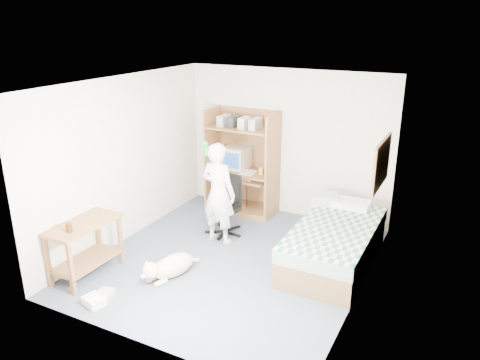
{
  "coord_description": "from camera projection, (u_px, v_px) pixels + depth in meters",
  "views": [
    {
      "loc": [
        2.8,
        -5.19,
        3.28
      ],
      "look_at": [
        -0.11,
        0.48,
        1.05
      ],
      "focal_mm": 35.0,
      "sensor_mm": 36.0,
      "label": 1
    }
  ],
  "objects": [
    {
      "name": "side_desk",
      "position": [
        85.0,
        241.0,
        6.15
      ],
      "size": [
        0.5,
        1.0,
        0.75
      ],
      "color": "brown",
      "rests_on": "floor"
    },
    {
      "name": "computer_hutch",
      "position": [
        243.0,
        166.0,
        8.14
      ],
      "size": [
        1.2,
        0.63,
        1.8
      ],
      "color": "brown",
      "rests_on": "floor"
    },
    {
      "name": "person",
      "position": [
        219.0,
        193.0,
        7.0
      ],
      "size": [
        0.61,
        0.44,
        1.56
      ],
      "primitive_type": "imported",
      "rotation": [
        0.0,
        0.0,
        3.02
      ],
      "color": "white",
      "rests_on": "floor"
    },
    {
      "name": "bed",
      "position": [
        335.0,
        244.0,
        6.51
      ],
      "size": [
        1.02,
        2.02,
        0.66
      ],
      "color": "brown",
      "rests_on": "floor"
    },
    {
      "name": "pencil_cup",
      "position": [
        261.0,
        171.0,
        7.9
      ],
      "size": [
        0.08,
        0.08,
        0.12
      ],
      "primitive_type": "cylinder",
      "color": "gold",
      "rests_on": "computer_hutch"
    },
    {
      "name": "printer",
      "position": [
        324.0,
        199.0,
        7.2
      ],
      "size": [
        0.5,
        0.44,
        0.18
      ],
      "primitive_type": "cube",
      "rotation": [
        0.0,
        0.0,
        0.35
      ],
      "color": "#A8A9A4",
      "rests_on": "printer_cart"
    },
    {
      "name": "dog",
      "position": [
        170.0,
        266.0,
        6.19
      ],
      "size": [
        0.49,
        0.92,
        0.36
      ],
      "rotation": [
        0.0,
        0.0,
        -0.31
      ],
      "color": "beige",
      "rests_on": "floor"
    },
    {
      "name": "parrot",
      "position": [
        207.0,
        150.0,
        6.88
      ],
      "size": [
        0.11,
        0.2,
        0.32
      ],
      "rotation": [
        0.0,
        0.0,
        -0.12
      ],
      "color": "#15921B",
      "rests_on": "person"
    },
    {
      "name": "drink_glass",
      "position": [
        69.0,
        228.0,
        5.8
      ],
      "size": [
        0.08,
        0.08,
        0.12
      ],
      "primitive_type": "cylinder",
      "color": "#401E0A",
      "rests_on": "side_desk"
    },
    {
      "name": "wall_right",
      "position": [
        367.0,
        201.0,
        5.46
      ],
      "size": [
        0.02,
        4.0,
        2.5
      ],
      "primitive_type": "cube",
      "color": "beige",
      "rests_on": "floor"
    },
    {
      "name": "wall_left",
      "position": [
        125.0,
        160.0,
        7.01
      ],
      "size": [
        0.02,
        4.0,
        2.5
      ],
      "primitive_type": "cube",
      "color": "beige",
      "rests_on": "floor"
    },
    {
      "name": "floor",
      "position": [
        232.0,
        261.0,
        6.65
      ],
      "size": [
        4.0,
        4.0,
        0.0
      ],
      "primitive_type": "plane",
      "color": "#414858",
      "rests_on": "ground"
    },
    {
      "name": "office_chair",
      "position": [
        226.0,
        213.0,
        7.42
      ],
      "size": [
        0.53,
        0.53,
        0.94
      ],
      "rotation": [
        0.0,
        0.0,
        -0.12
      ],
      "color": "black",
      "rests_on": "floor"
    },
    {
      "name": "corkboard",
      "position": [
        382.0,
        164.0,
        6.16
      ],
      "size": [
        0.04,
        0.94,
        0.66
      ],
      "color": "olive",
      "rests_on": "wall_right"
    },
    {
      "name": "ceiling",
      "position": [
        230.0,
        83.0,
        5.82
      ],
      "size": [
        3.6,
        4.0,
        0.02
      ],
      "primitive_type": "cube",
      "color": "white",
      "rests_on": "wall_back"
    },
    {
      "name": "floor_box_b",
      "position": [
        105.0,
        294.0,
        5.77
      ],
      "size": [
        0.23,
        0.26,
        0.08
      ],
      "primitive_type": "cube",
      "rotation": [
        0.0,
        0.0,
        0.24
      ],
      "color": "#B6B6B1",
      "rests_on": "floor"
    },
    {
      "name": "keyboard",
      "position": [
        241.0,
        177.0,
        8.04
      ],
      "size": [
        0.47,
        0.21,
        0.03
      ],
      "primitive_type": "cube",
      "rotation": [
        0.0,
        0.0,
        -0.11
      ],
      "color": "beige",
      "rests_on": "computer_hutch"
    },
    {
      "name": "wall_back",
      "position": [
        287.0,
        144.0,
        7.92
      ],
      "size": [
        3.6,
        0.02,
        2.5
      ],
      "primitive_type": "cube",
      "color": "beige",
      "rests_on": "floor"
    },
    {
      "name": "floor_box_a",
      "position": [
        94.0,
        301.0,
        5.62
      ],
      "size": [
        0.29,
        0.26,
        0.1
      ],
      "primitive_type": "cube",
      "rotation": [
        0.0,
        0.0,
        -0.26
      ],
      "color": "white",
      "rests_on": "floor"
    },
    {
      "name": "printer_cart",
      "position": [
        323.0,
        215.0,
        7.29
      ],
      "size": [
        0.54,
        0.48,
        0.53
      ],
      "rotation": [
        0.0,
        0.0,
        0.35
      ],
      "color": "silver",
      "rests_on": "floor"
    },
    {
      "name": "crt_monitor",
      "position": [
        237.0,
        157.0,
        8.16
      ],
      "size": [
        0.42,
        0.44,
        0.38
      ],
      "rotation": [
        0.0,
        0.0,
        -0.04
      ],
      "color": "beige",
      "rests_on": "computer_hutch"
    }
  ]
}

